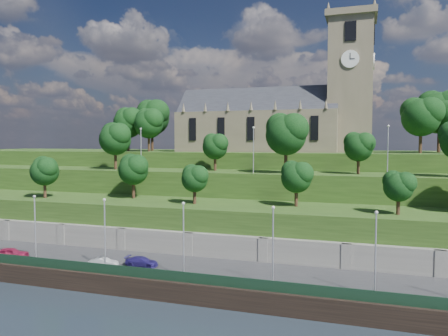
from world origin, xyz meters
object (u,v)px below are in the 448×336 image
(car_left, at_px, (11,253))
(car_right, at_px, (142,262))
(church, at_px, (282,114))
(car_middle, at_px, (103,263))

(car_left, distance_m, car_right, 17.63)
(car_left, bearing_deg, church, -54.93)
(car_left, bearing_deg, car_right, -106.02)
(church, bearing_deg, car_left, -121.58)
(church, bearing_deg, car_right, -102.63)
(church, xyz_separation_m, car_middle, (-13.36, -43.01, -19.96))
(church, height_order, car_left, church)
(car_middle, relative_size, car_right, 0.85)
(church, relative_size, car_right, 9.60)
(church, bearing_deg, car_middle, -107.26)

